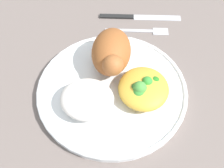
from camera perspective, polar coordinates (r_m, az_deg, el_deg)
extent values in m
plane|color=#6A5D58|center=(0.54, 0.00, -1.67)|extent=(2.00, 2.00, 0.00)
cylinder|color=white|center=(0.54, 0.00, -1.30)|extent=(0.28, 0.28, 0.01)
torus|color=white|center=(0.53, 0.00, -0.92)|extent=(0.28, 0.28, 0.01)
ellipsoid|color=#955126|center=(0.54, -0.14, 6.53)|extent=(0.11, 0.07, 0.07)
sphere|color=#9B582C|center=(0.50, 0.48, 3.75)|extent=(0.04, 0.04, 0.04)
ellipsoid|color=silver|center=(0.49, -5.02, -3.01)|extent=(0.09, 0.09, 0.04)
ellipsoid|color=gold|center=(0.51, 6.32, -0.85)|extent=(0.10, 0.09, 0.03)
sphere|color=#47913B|center=(0.49, 5.59, -0.80)|extent=(0.02, 0.02, 0.02)
sphere|color=#368D31|center=(0.51, 7.07, 0.53)|extent=(0.02, 0.02, 0.02)
sphere|color=#267920|center=(0.52, 8.58, 0.52)|extent=(0.02, 0.02, 0.02)
sphere|color=#3A8E33|center=(0.50, 5.41, -1.83)|extent=(0.02, 0.02, 0.02)
sphere|color=#2E672A|center=(0.50, 4.69, -0.83)|extent=(0.02, 0.02, 0.02)
cube|color=#B2B2B7|center=(0.65, 3.51, 10.70)|extent=(0.02, 0.11, 0.01)
cube|color=#B2B2B7|center=(0.66, 9.71, 10.36)|extent=(0.02, 0.04, 0.00)
cube|color=black|center=(0.69, 0.94, 13.51)|extent=(0.02, 0.08, 0.01)
cube|color=#B2B2B7|center=(0.69, 9.02, 12.99)|extent=(0.03, 0.11, 0.00)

